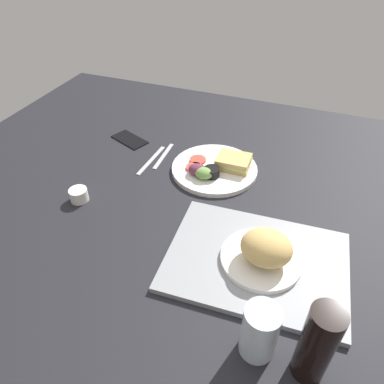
{
  "coord_description": "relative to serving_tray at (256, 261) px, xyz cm",
  "views": [
    {
      "loc": [
        -27.65,
        81.26,
        72.54
      ],
      "look_at": [
        2.0,
        3.0,
        4.0
      ],
      "focal_mm": 33.65,
      "sensor_mm": 36.0,
      "label": 1
    }
  ],
  "objects": [
    {
      "name": "soda_bottle",
      "position": [
        -15.4,
        22.82,
        9.03
      ],
      "size": [
        6.4,
        6.4,
        19.66
      ],
      "primitive_type": "cylinder",
      "color": "black",
      "rests_on": "ground_plane"
    },
    {
      "name": "bread_plate_near",
      "position": [
        -1.64,
        0.38,
        4.85
      ],
      "size": [
        20.47,
        20.47,
        10.01
      ],
      "color": "white",
      "rests_on": "serving_tray"
    },
    {
      "name": "plate_with_salad",
      "position": [
        21.79,
        -34.25,
        0.88
      ],
      "size": [
        29.1,
        29.1,
        5.4
      ],
      "color": "white",
      "rests_on": "ground_plane"
    },
    {
      "name": "cell_phone",
      "position": [
        59.34,
        -42.38,
        -0.4
      ],
      "size": [
        16.06,
        12.13,
        0.8
      ],
      "primitive_type": "cube",
      "rotation": [
        0.0,
        0.0,
        -0.39
      ],
      "color": "black",
      "rests_on": "ground_plane"
    },
    {
      "name": "drinking_glass",
      "position": [
        -5.09,
        22.06,
        5.73
      ],
      "size": [
        7.39,
        7.39,
        13.07
      ],
      "primitive_type": "cylinder",
      "color": "silver",
      "rests_on": "ground_plane"
    },
    {
      "name": "serving_tray",
      "position": [
        0.0,
        0.0,
        0.0
      ],
      "size": [
        46.6,
        35.21,
        1.6
      ],
      "primitive_type": "cube",
      "rotation": [
        0.0,
        0.0,
        0.05
      ],
      "color": "gray",
      "rests_on": "ground_plane"
    },
    {
      "name": "ground_plane",
      "position": [
        21.8,
        -19.64,
        -2.3
      ],
      "size": [
        190.0,
        150.0,
        3.0
      ],
      "primitive_type": "cube",
      "color": "black"
    },
    {
      "name": "knife",
      "position": [
        45.45,
        -32.66,
        -0.55
      ],
      "size": [
        2.26,
        19.04,
        0.5
      ],
      "primitive_type": "cube",
      "rotation": [
        0.0,
        0.0,
        1.53
      ],
      "color": "#B7B7BC",
      "rests_on": "ground_plane"
    },
    {
      "name": "fork",
      "position": [
        42.45,
        -36.66,
        -0.55
      ],
      "size": [
        2.02,
        17.04,
        0.5
      ],
      "primitive_type": "cube",
      "rotation": [
        0.0,
        0.0,
        1.61
      ],
      "color": "#B7B7BC",
      "rests_on": "ground_plane"
    },
    {
      "name": "espresso_cup",
      "position": [
        56.68,
        -5.29,
        1.2
      ],
      "size": [
        5.6,
        5.6,
        4.0
      ],
      "primitive_type": "cylinder",
      "color": "silver",
      "rests_on": "ground_plane"
    }
  ]
}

